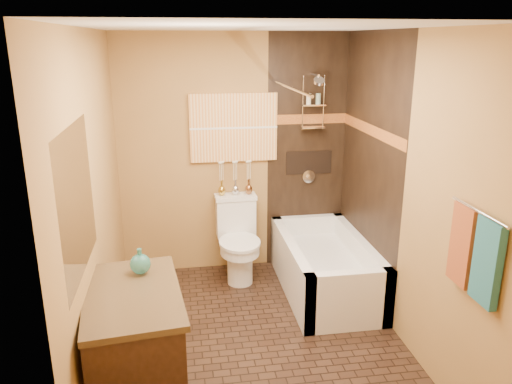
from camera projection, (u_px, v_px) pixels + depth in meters
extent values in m
plane|color=black|center=(257.00, 341.00, 4.18)|extent=(3.00, 3.00, 0.00)
cube|color=#A77B40|center=(95.00, 207.00, 3.63)|extent=(0.02, 3.00, 2.50)
cube|color=#A77B40|center=(405.00, 192.00, 3.99)|extent=(0.02, 3.00, 2.50)
cube|color=#A77B40|center=(235.00, 156.00, 5.23)|extent=(2.40, 0.02, 2.50)
cube|color=#A77B40|center=(308.00, 294.00, 2.39)|extent=(2.40, 0.02, 2.50)
plane|color=silver|center=(258.00, 27.00, 3.44)|extent=(3.00, 3.00, 0.00)
cube|color=black|center=(307.00, 153.00, 5.33)|extent=(0.85, 0.01, 2.50)
cube|color=black|center=(369.00, 169.00, 4.70)|extent=(0.01, 1.50, 2.50)
cube|color=brown|center=(308.00, 119.00, 5.21)|extent=(0.85, 0.01, 0.10)
cube|color=brown|center=(371.00, 130.00, 4.59)|extent=(0.01, 1.50, 0.10)
cube|color=black|center=(309.00, 163.00, 5.36)|extent=(0.50, 0.01, 0.25)
cylinder|color=silver|center=(315.00, 75.00, 4.96)|extent=(0.02, 0.26, 0.02)
cylinder|color=silver|center=(319.00, 81.00, 4.83)|extent=(0.11, 0.11, 0.09)
cylinder|color=silver|center=(309.00, 176.00, 5.39)|extent=(0.14, 0.02, 0.14)
cylinder|color=silver|center=(289.00, 87.00, 4.35)|extent=(0.03, 1.55, 0.03)
cylinder|color=silver|center=(479.00, 211.00, 2.93)|extent=(0.02, 0.55, 0.02)
cube|color=#20586B|center=(487.00, 263.00, 2.89)|extent=(0.05, 0.22, 0.52)
cube|color=brown|center=(463.00, 245.00, 3.14)|extent=(0.05, 0.22, 0.52)
cube|color=orange|center=(234.00, 128.00, 5.11)|extent=(0.90, 0.04, 0.70)
cube|color=white|center=(77.00, 201.00, 2.96)|extent=(0.01, 1.00, 0.90)
cube|color=white|center=(349.00, 301.00, 4.26)|extent=(0.80, 0.10, 0.55)
cube|color=white|center=(307.00, 239.00, 5.59)|extent=(0.80, 0.10, 0.55)
cube|color=white|center=(291.00, 268.00, 4.87)|extent=(0.10, 1.50, 0.55)
cube|color=white|center=(359.00, 264.00, 4.98)|extent=(0.10, 1.50, 0.55)
cube|color=white|center=(325.00, 275.00, 4.95)|extent=(0.64, 1.34, 0.35)
cube|color=white|center=(236.00, 217.00, 5.31)|extent=(0.42, 0.20, 0.41)
cube|color=white|center=(235.00, 197.00, 5.24)|extent=(0.44, 0.22, 0.04)
cylinder|color=white|center=(240.00, 264.00, 5.12)|extent=(0.26, 0.26, 0.41)
cylinder|color=white|center=(240.00, 248.00, 5.07)|extent=(0.40, 0.40, 0.11)
cylinder|color=white|center=(240.00, 242.00, 5.05)|extent=(0.42, 0.42, 0.03)
cube|color=black|center=(136.00, 354.00, 3.32)|extent=(0.67, 0.99, 0.83)
cube|color=black|center=(132.00, 295.00, 3.19)|extent=(0.71, 1.05, 0.04)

